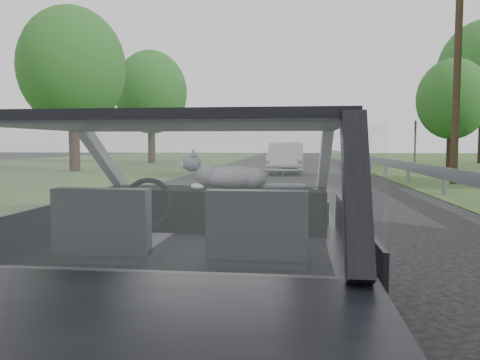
% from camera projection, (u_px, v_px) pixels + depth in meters
% --- Properties ---
extents(subject_car, '(1.80, 4.00, 1.45)m').
position_uv_depth(subject_car, '(195.00, 244.00, 2.76)').
color(subject_car, black).
rests_on(subject_car, ground).
extents(dashboard, '(1.58, 0.45, 0.30)m').
position_uv_depth(dashboard, '(214.00, 209.00, 3.37)').
color(dashboard, black).
rests_on(dashboard, subject_car).
extents(driver_seat, '(0.50, 0.72, 0.42)m').
position_uv_depth(driver_seat, '(110.00, 225.00, 2.51)').
color(driver_seat, black).
rests_on(driver_seat, subject_car).
extents(passenger_seat, '(0.50, 0.72, 0.42)m').
position_uv_depth(passenger_seat, '(259.00, 229.00, 2.41)').
color(passenger_seat, black).
rests_on(passenger_seat, subject_car).
extents(steering_wheel, '(0.36, 0.36, 0.04)m').
position_uv_depth(steering_wheel, '(147.00, 204.00, 3.12)').
color(steering_wheel, black).
rests_on(steering_wheel, dashboard).
extents(cat, '(0.66, 0.32, 0.28)m').
position_uv_depth(cat, '(232.00, 176.00, 3.29)').
color(cat, gray).
rests_on(cat, dashboard).
extents(guardrail, '(0.05, 90.00, 0.32)m').
position_uv_depth(guardrail, '(440.00, 173.00, 12.15)').
color(guardrail, gray).
rests_on(guardrail, ground).
extents(other_car, '(1.78, 4.33, 1.41)m').
position_uv_depth(other_car, '(286.00, 158.00, 21.17)').
color(other_car, silver).
rests_on(other_car, ground).
extents(highway_sign, '(0.42, 1.05, 2.68)m').
position_uv_depth(highway_sign, '(415.00, 144.00, 27.07)').
color(highway_sign, '#0E4214').
rests_on(highway_sign, ground).
extents(utility_pole, '(0.25, 0.25, 7.19)m').
position_uv_depth(utility_pole, '(457.00, 74.00, 15.14)').
color(utility_pole, '#453727').
rests_on(utility_pole, ground).
extents(tree_2, '(4.37, 4.37, 5.89)m').
position_uv_depth(tree_2, '(452.00, 115.00, 26.08)').
color(tree_2, '#295C2B').
rests_on(tree_2, ground).
extents(tree_5, '(5.37, 5.37, 7.69)m').
position_uv_depth(tree_5, '(73.00, 92.00, 22.60)').
color(tree_5, '#295C2B').
rests_on(tree_5, ground).
extents(tree_6, '(5.47, 5.47, 7.56)m').
position_uv_depth(tree_6, '(151.00, 109.00, 32.47)').
color(tree_6, '#295C2B').
rests_on(tree_6, ground).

